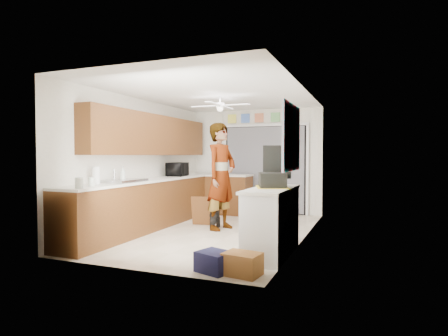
% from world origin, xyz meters
% --- Properties ---
extents(floor, '(5.00, 5.00, 0.00)m').
position_xyz_m(floor, '(0.00, 0.00, 0.00)').
color(floor, beige).
rests_on(floor, ground).
extents(ceiling, '(5.00, 5.00, 0.00)m').
position_xyz_m(ceiling, '(0.00, 0.00, 2.50)').
color(ceiling, white).
rests_on(ceiling, ground).
extents(wall_back, '(3.20, 0.00, 3.20)m').
position_xyz_m(wall_back, '(0.00, 2.50, 1.25)').
color(wall_back, white).
rests_on(wall_back, ground).
extents(wall_front, '(3.20, 0.00, 3.20)m').
position_xyz_m(wall_front, '(0.00, -2.50, 1.25)').
color(wall_front, white).
rests_on(wall_front, ground).
extents(wall_left, '(0.00, 5.00, 5.00)m').
position_xyz_m(wall_left, '(-1.60, 0.00, 1.25)').
color(wall_left, white).
rests_on(wall_left, ground).
extents(wall_right, '(0.00, 5.00, 5.00)m').
position_xyz_m(wall_right, '(1.60, 0.00, 1.25)').
color(wall_right, white).
rests_on(wall_right, ground).
extents(left_base_cabinets, '(0.60, 4.80, 0.90)m').
position_xyz_m(left_base_cabinets, '(-1.30, 0.00, 0.45)').
color(left_base_cabinets, brown).
rests_on(left_base_cabinets, floor).
extents(left_countertop, '(0.62, 4.80, 0.04)m').
position_xyz_m(left_countertop, '(-1.29, 0.00, 0.92)').
color(left_countertop, white).
rests_on(left_countertop, left_base_cabinets).
extents(upper_cabinets, '(0.32, 4.00, 0.80)m').
position_xyz_m(upper_cabinets, '(-1.44, 0.20, 1.80)').
color(upper_cabinets, brown).
rests_on(upper_cabinets, wall_left).
extents(sink_basin, '(0.50, 0.76, 0.06)m').
position_xyz_m(sink_basin, '(-1.29, -1.00, 0.95)').
color(sink_basin, silver).
rests_on(sink_basin, left_countertop).
extents(faucet, '(0.03, 0.03, 0.22)m').
position_xyz_m(faucet, '(-1.48, -1.00, 1.05)').
color(faucet, silver).
rests_on(faucet, left_countertop).
extents(peninsula_base, '(1.00, 0.60, 0.90)m').
position_xyz_m(peninsula_base, '(-0.50, 2.00, 0.45)').
color(peninsula_base, brown).
rests_on(peninsula_base, floor).
extents(peninsula_top, '(1.04, 0.64, 0.04)m').
position_xyz_m(peninsula_top, '(-0.50, 2.00, 0.92)').
color(peninsula_top, white).
rests_on(peninsula_top, peninsula_base).
extents(back_opening_recess, '(2.00, 0.06, 2.10)m').
position_xyz_m(back_opening_recess, '(0.25, 2.47, 1.05)').
color(back_opening_recess, black).
rests_on(back_opening_recess, wall_back).
extents(curtain_panel, '(1.90, 0.03, 2.05)m').
position_xyz_m(curtain_panel, '(0.25, 2.43, 1.05)').
color(curtain_panel, gray).
rests_on(curtain_panel, wall_back).
extents(door_trim_left, '(0.06, 0.04, 2.10)m').
position_xyz_m(door_trim_left, '(-0.77, 2.44, 1.05)').
color(door_trim_left, white).
rests_on(door_trim_left, wall_back).
extents(door_trim_right, '(0.06, 0.04, 2.10)m').
position_xyz_m(door_trim_right, '(1.27, 2.44, 1.05)').
color(door_trim_right, white).
rests_on(door_trim_right, wall_back).
extents(door_trim_head, '(2.10, 0.04, 0.06)m').
position_xyz_m(door_trim_head, '(0.25, 2.44, 2.12)').
color(door_trim_head, white).
rests_on(door_trim_head, wall_back).
extents(header_frame_0, '(0.22, 0.02, 0.22)m').
position_xyz_m(header_frame_0, '(-0.60, 2.47, 2.30)').
color(header_frame_0, '#FAF353').
rests_on(header_frame_0, wall_back).
extents(header_frame_1, '(0.22, 0.02, 0.22)m').
position_xyz_m(header_frame_1, '(-0.25, 2.47, 2.30)').
color(header_frame_1, '#527CDC').
rests_on(header_frame_1, wall_back).
extents(header_frame_2, '(0.22, 0.02, 0.22)m').
position_xyz_m(header_frame_2, '(0.10, 2.47, 2.30)').
color(header_frame_2, '#DC7A52').
rests_on(header_frame_2, wall_back).
extents(header_frame_3, '(0.22, 0.02, 0.22)m').
position_xyz_m(header_frame_3, '(0.50, 2.47, 2.30)').
color(header_frame_3, '#6CB567').
rests_on(header_frame_3, wall_back).
extents(header_frame_4, '(0.22, 0.02, 0.22)m').
position_xyz_m(header_frame_4, '(0.90, 2.47, 2.30)').
color(header_frame_4, silver).
rests_on(header_frame_4, wall_back).
extents(route66_sign, '(0.22, 0.02, 0.26)m').
position_xyz_m(route66_sign, '(-0.95, 2.47, 2.30)').
color(route66_sign, silver).
rests_on(route66_sign, wall_back).
extents(right_counter_base, '(0.50, 1.40, 0.90)m').
position_xyz_m(right_counter_base, '(1.35, -1.20, 0.45)').
color(right_counter_base, white).
rests_on(right_counter_base, floor).
extents(right_counter_top, '(0.54, 1.44, 0.04)m').
position_xyz_m(right_counter_top, '(1.34, -1.20, 0.92)').
color(right_counter_top, white).
rests_on(right_counter_top, right_counter_base).
extents(abstract_painting, '(0.03, 1.15, 0.95)m').
position_xyz_m(abstract_painting, '(1.58, -1.00, 1.65)').
color(abstract_painting, '#F95B77').
rests_on(abstract_painting, wall_right).
extents(ceiling_fan, '(1.14, 1.14, 0.24)m').
position_xyz_m(ceiling_fan, '(0.00, 0.20, 2.32)').
color(ceiling_fan, white).
rests_on(ceiling_fan, ceiling).
extents(microwave, '(0.45, 0.59, 0.30)m').
position_xyz_m(microwave, '(-1.31, 0.94, 1.09)').
color(microwave, black).
rests_on(microwave, left_countertop).
extents(soap_bottle, '(0.11, 0.11, 0.26)m').
position_xyz_m(soap_bottle, '(-1.39, -0.88, 1.07)').
color(soap_bottle, silver).
rests_on(soap_bottle, left_countertop).
extents(jar_a, '(0.11, 0.11, 0.15)m').
position_xyz_m(jar_a, '(-1.10, -2.25, 1.02)').
color(jar_a, silver).
rests_on(jar_a, left_countertop).
extents(jar_b, '(0.11, 0.11, 0.13)m').
position_xyz_m(jar_b, '(-1.21, -1.88, 1.00)').
color(jar_b, silver).
rests_on(jar_b, left_countertop).
extents(paper_towel_roll, '(0.13, 0.13, 0.28)m').
position_xyz_m(paper_towel_roll, '(-1.41, -1.56, 1.08)').
color(paper_towel_roll, white).
rests_on(paper_towel_roll, left_countertop).
extents(suitcase, '(0.51, 0.58, 0.21)m').
position_xyz_m(suitcase, '(1.32, -1.07, 1.04)').
color(suitcase, black).
rests_on(suitcase, right_counter_top).
extents(suitcase_rim, '(0.61, 0.69, 0.02)m').
position_xyz_m(suitcase_rim, '(1.32, -1.07, 0.93)').
color(suitcase_rim, yellow).
rests_on(suitcase_rim, suitcase).
extents(suitcase_lid, '(0.41, 0.17, 0.50)m').
position_xyz_m(suitcase_lid, '(1.32, -0.78, 1.29)').
color(suitcase_lid, black).
rests_on(suitcase_lid, suitcase).
extents(cardboard_box, '(0.46, 0.37, 0.26)m').
position_xyz_m(cardboard_box, '(1.25, -2.20, 0.13)').
color(cardboard_box, '#97612F').
rests_on(cardboard_box, floor).
extents(navy_crate, '(0.48, 0.44, 0.24)m').
position_xyz_m(navy_crate, '(0.90, -2.20, 0.12)').
color(navy_crate, '#151534').
rests_on(navy_crate, floor).
extents(cabinet_door_panel, '(0.41, 0.22, 0.58)m').
position_xyz_m(cabinet_door_panel, '(-0.49, 0.41, 0.29)').
color(cabinet_door_panel, brown).
rests_on(cabinet_door_panel, floor).
extents(man, '(0.65, 0.83, 2.01)m').
position_xyz_m(man, '(0.01, 0.22, 1.00)').
color(man, white).
rests_on(man, floor).
extents(dog, '(0.35, 0.54, 0.39)m').
position_xyz_m(dog, '(-0.14, 0.27, 0.20)').
color(dog, black).
rests_on(dog, floor).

